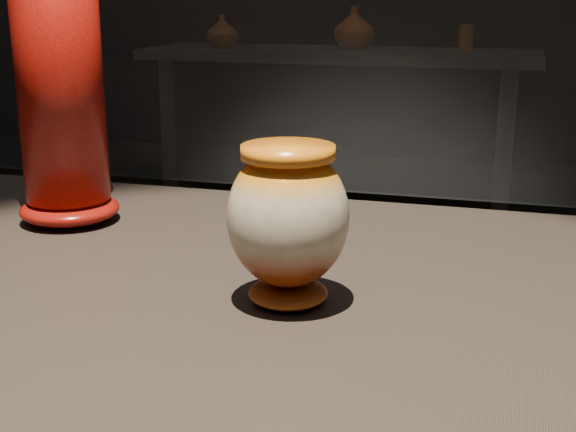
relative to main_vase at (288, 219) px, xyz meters
name	(u,v)px	position (x,y,z in m)	size (l,w,h in m)	color
main_vase	(288,219)	(0.00, 0.00, 0.00)	(0.16, 0.16, 0.17)	maroon
tall_vase	(59,70)	(-0.37, 0.20, 0.12)	(0.16, 0.16, 0.43)	#AA110B
back_shelf	(338,101)	(-0.67, 3.31, -0.35)	(2.00, 0.60, 0.90)	black
back_vase_left	(222,31)	(-1.29, 3.28, -0.01)	(0.16, 0.16, 0.17)	brown
back_vase_mid	(354,28)	(-0.61, 3.36, 0.01)	(0.20, 0.20, 0.21)	maroon
back_vase_right	(466,38)	(-0.05, 3.37, -0.03)	(0.07, 0.07, 0.13)	brown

